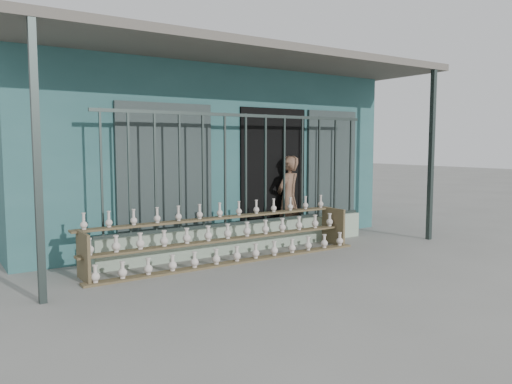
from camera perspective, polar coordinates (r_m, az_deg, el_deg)
ground at (r=7.28m, az=4.42°, el=-8.49°), size 60.00×60.00×0.00m
workshop_building at (r=10.72m, az=-9.65°, el=4.69°), size 7.40×6.60×3.21m
parapet_wall at (r=8.27m, az=-1.16°, el=-5.18°), size 5.00×0.20×0.45m
security_fence at (r=8.14m, az=-1.17°, el=2.61°), size 5.00×0.04×1.80m
shelf_rack at (r=7.60m, az=-3.18°, el=-5.09°), size 4.50×0.68×0.85m
elderly_woman at (r=9.06m, az=3.71°, el=-0.75°), size 0.66×0.56×1.55m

